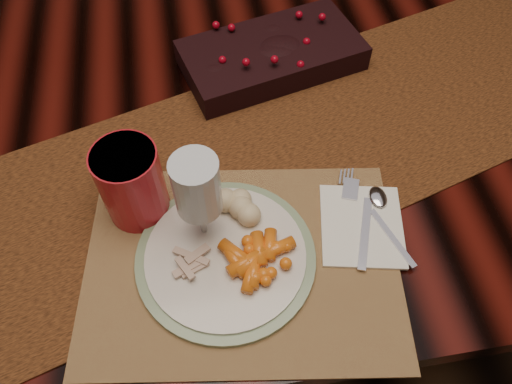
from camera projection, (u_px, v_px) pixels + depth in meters
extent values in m
plane|color=black|center=(241.00, 276.00, 1.52)|extent=(5.00, 5.00, 0.00)
cube|color=black|center=(237.00, 210.00, 1.21)|extent=(1.80, 1.00, 0.75)
cube|color=#301F03|center=(272.00, 151.00, 0.83)|extent=(1.87, 0.90, 0.00)
cube|color=brown|center=(242.00, 262.00, 0.71)|extent=(0.49, 0.39, 0.00)
cylinder|color=silver|center=(226.00, 257.00, 0.71)|extent=(0.31, 0.31, 0.01)
cube|color=white|center=(362.00, 225.00, 0.74)|extent=(0.15, 0.16, 0.00)
cylinder|color=#AE1720|center=(132.00, 183.00, 0.71)|extent=(0.10, 0.10, 0.13)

